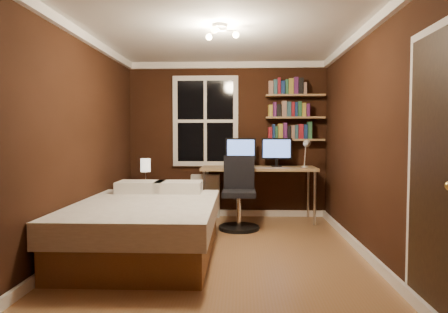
{
  "coord_description": "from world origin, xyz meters",
  "views": [
    {
      "loc": [
        0.23,
        -4.41,
        1.32
      ],
      "look_at": [
        0.02,
        0.45,
        1.06
      ],
      "focal_mm": 32.0,
      "sensor_mm": 36.0,
      "label": 1
    }
  ],
  "objects_px": {
    "bedside_lamp": "(146,173)",
    "monitor_right": "(277,152)",
    "bed": "(146,226)",
    "desk_lamp": "(306,153)",
    "desk": "(258,171)",
    "office_chair": "(239,201)",
    "radiator": "(205,196)",
    "monitor_left": "(241,152)",
    "nightstand": "(146,204)"
  },
  "relations": [
    {
      "from": "bedside_lamp",
      "to": "monitor_right",
      "type": "bearing_deg",
      "value": 7.46
    },
    {
      "from": "bed",
      "to": "desk_lamp",
      "type": "xyz_separation_m",
      "value": [
        2.03,
        1.67,
        0.74
      ]
    },
    {
      "from": "desk",
      "to": "office_chair",
      "type": "relative_size",
      "value": 1.71
    },
    {
      "from": "radiator",
      "to": "office_chair",
      "type": "height_order",
      "value": "office_chair"
    },
    {
      "from": "radiator",
      "to": "monitor_left",
      "type": "bearing_deg",
      "value": -13.91
    },
    {
      "from": "office_chair",
      "to": "radiator",
      "type": "bearing_deg",
      "value": 124.5
    },
    {
      "from": "radiator",
      "to": "desk",
      "type": "distance_m",
      "value": 0.97
    },
    {
      "from": "bedside_lamp",
      "to": "bed",
      "type": "bearing_deg",
      "value": -76.25
    },
    {
      "from": "radiator",
      "to": "desk_lamp",
      "type": "bearing_deg",
      "value": -13.06
    },
    {
      "from": "bed",
      "to": "nightstand",
      "type": "bearing_deg",
      "value": 103.39
    },
    {
      "from": "desk_lamp",
      "to": "nightstand",
      "type": "bearing_deg",
      "value": -178.94
    },
    {
      "from": "monitor_left",
      "to": "monitor_right",
      "type": "bearing_deg",
      "value": 0.0
    },
    {
      "from": "bed",
      "to": "bedside_lamp",
      "type": "height_order",
      "value": "bedside_lamp"
    },
    {
      "from": "bed",
      "to": "monitor_right",
      "type": "height_order",
      "value": "monitor_right"
    },
    {
      "from": "radiator",
      "to": "monitor_right",
      "type": "distance_m",
      "value": 1.34
    },
    {
      "from": "bed",
      "to": "desk",
      "type": "relative_size",
      "value": 1.22
    },
    {
      "from": "monitor_left",
      "to": "office_chair",
      "type": "height_order",
      "value": "monitor_left"
    },
    {
      "from": "bedside_lamp",
      "to": "desk_lamp",
      "type": "xyz_separation_m",
      "value": [
        2.43,
        0.04,
        0.3
      ]
    },
    {
      "from": "radiator",
      "to": "monitor_left",
      "type": "relative_size",
      "value": 1.45
    },
    {
      "from": "nightstand",
      "to": "monitor_right",
      "type": "relative_size",
      "value": 1.12
    },
    {
      "from": "bedside_lamp",
      "to": "monitor_right",
      "type": "distance_m",
      "value": 2.05
    },
    {
      "from": "nightstand",
      "to": "desk",
      "type": "bearing_deg",
      "value": 23.07
    },
    {
      "from": "bedside_lamp",
      "to": "monitor_left",
      "type": "height_order",
      "value": "monitor_left"
    },
    {
      "from": "bed",
      "to": "bedside_lamp",
      "type": "relative_size",
      "value": 4.9
    },
    {
      "from": "bedside_lamp",
      "to": "office_chair",
      "type": "distance_m",
      "value": 1.52
    },
    {
      "from": "desk",
      "to": "radiator",
      "type": "bearing_deg",
      "value": 164.8
    },
    {
      "from": "radiator",
      "to": "monitor_right",
      "type": "xyz_separation_m",
      "value": [
        1.13,
        -0.14,
        0.71
      ]
    },
    {
      "from": "bed",
      "to": "desk_lamp",
      "type": "relative_size",
      "value": 4.84
    },
    {
      "from": "monitor_left",
      "to": "office_chair",
      "type": "distance_m",
      "value": 0.93
    },
    {
      "from": "bedside_lamp",
      "to": "office_chair",
      "type": "bearing_deg",
      "value": -15.38
    },
    {
      "from": "desk",
      "to": "nightstand",
      "type": "bearing_deg",
      "value": -174.19
    },
    {
      "from": "monitor_left",
      "to": "monitor_right",
      "type": "relative_size",
      "value": 1.0
    },
    {
      "from": "monitor_left",
      "to": "desk_lamp",
      "type": "relative_size",
      "value": 1.08
    },
    {
      "from": "nightstand",
      "to": "office_chair",
      "type": "bearing_deg",
      "value": 1.88
    },
    {
      "from": "bedside_lamp",
      "to": "monitor_right",
      "type": "xyz_separation_m",
      "value": [
        2.01,
        0.26,
        0.31
      ]
    },
    {
      "from": "desk",
      "to": "monitor_left",
      "type": "relative_size",
      "value": 3.7
    },
    {
      "from": "desk",
      "to": "monitor_right",
      "type": "distance_m",
      "value": 0.41
    },
    {
      "from": "monitor_left",
      "to": "office_chair",
      "type": "xyz_separation_m",
      "value": [
        -0.02,
        -0.65,
        -0.66
      ]
    },
    {
      "from": "bedside_lamp",
      "to": "radiator",
      "type": "height_order",
      "value": "bedside_lamp"
    },
    {
      "from": "desk",
      "to": "monitor_right",
      "type": "bearing_deg",
      "value": 17.03
    },
    {
      "from": "nightstand",
      "to": "bed",
      "type": "bearing_deg",
      "value": -58.99
    },
    {
      "from": "radiator",
      "to": "monitor_left",
      "type": "height_order",
      "value": "monitor_left"
    },
    {
      "from": "bed",
      "to": "radiator",
      "type": "distance_m",
      "value": 2.08
    },
    {
      "from": "bed",
      "to": "radiator",
      "type": "relative_size",
      "value": 3.1
    },
    {
      "from": "nightstand",
      "to": "desk_lamp",
      "type": "xyz_separation_m",
      "value": [
        2.43,
        0.04,
        0.79
      ]
    },
    {
      "from": "office_chair",
      "to": "monitor_left",
      "type": "bearing_deg",
      "value": 87.96
    },
    {
      "from": "monitor_right",
      "to": "bedside_lamp",
      "type": "bearing_deg",
      "value": -172.54
    },
    {
      "from": "monitor_left",
      "to": "bedside_lamp",
      "type": "bearing_deg",
      "value": -169.71
    },
    {
      "from": "monitor_right",
      "to": "office_chair",
      "type": "xyz_separation_m",
      "value": [
        -0.58,
        -0.65,
        -0.66
      ]
    },
    {
      "from": "nightstand",
      "to": "bedside_lamp",
      "type": "bearing_deg",
      "value": 0.0
    }
  ]
}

